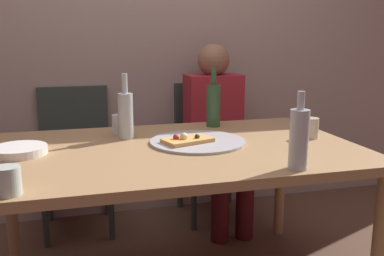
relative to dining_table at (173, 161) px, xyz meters
The scene contains 14 objects.
back_wall 1.27m from the dining_table, 90.00° to the left, with size 6.00×0.10×2.60m, color gray.
dining_table is the anchor object (origin of this frame).
pizza_tray 0.15m from the dining_table, 20.11° to the left, with size 0.45×0.45×0.01m, color #ADADB2.
pizza_slice_last 0.12m from the dining_table, 18.52° to the left, with size 0.25×0.19×0.05m.
wine_bottle 0.61m from the dining_table, 49.07° to the right, with size 0.07×0.07×0.29m.
beer_bottle 0.34m from the dining_table, 130.08° to the left, with size 0.07×0.07×0.32m.
water_bottle 0.53m from the dining_table, 50.79° to the left, with size 0.08×0.08×0.33m.
tumbler_near 0.78m from the dining_table, 144.88° to the right, with size 0.08×0.08×0.09m, color #B7C6BC.
tumbler_far 0.70m from the dining_table, ahead, with size 0.08×0.08×0.10m, color beige.
wine_glass 0.40m from the dining_table, 123.44° to the left, with size 0.07×0.07×0.10m, color silver.
plate_stack 0.66m from the dining_table, behind, with size 0.23×0.23×0.03m, color white.
chair_left 1.02m from the dining_table, 115.53° to the left, with size 0.44×0.44×0.90m.
chair_right 1.03m from the dining_table, 63.00° to the left, with size 0.44×0.44×0.90m.
guest_in_sweater 0.89m from the dining_table, 58.57° to the left, with size 0.36×0.56×1.17m.
Camera 1 is at (-0.41, -1.83, 1.22)m, focal length 40.10 mm.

